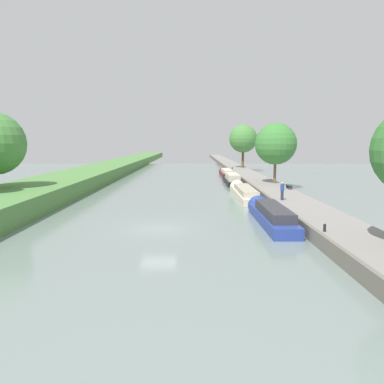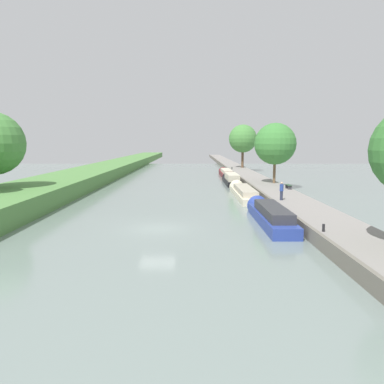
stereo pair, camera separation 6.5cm
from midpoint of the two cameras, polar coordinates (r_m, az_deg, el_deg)
name	(u,v)px [view 1 (the left image)]	position (r m, az deg, el deg)	size (l,w,h in m)	color
ground_plane	(157,229)	(26.60, -5.42, -5.60)	(160.00, 160.00, 0.00)	slate
right_towpath	(324,223)	(28.01, 19.46, -4.44)	(3.86, 260.00, 0.85)	gray
stone_quay	(295,222)	(27.39, 15.40, -4.49)	(0.25, 260.00, 0.90)	#6B665B
narrowboat_blue	(269,215)	(29.08, 11.61, -3.39)	(1.90, 11.00, 1.96)	#283D93
narrowboat_cream	(243,192)	(42.48, 7.68, 0.00)	(1.94, 13.08, 1.85)	beige
narrowboat_black	(230,179)	(55.50, 5.83, 1.94)	(1.93, 10.38, 2.13)	black
narrowboat_maroon	(225,173)	(67.53, 5.01, 2.90)	(1.81, 12.14, 1.79)	maroon
tree_rightbank_midnear	(274,144)	(48.80, 12.42, 7.18)	(5.26, 5.26, 7.63)	brown
tree_rightbank_midfar	(242,139)	(77.69, 7.60, 8.06)	(5.70, 5.70, 8.77)	brown
person_walking	(281,190)	(34.69, 13.37, 0.23)	(0.34, 0.34, 1.66)	#282D42
mooring_bollard_near	(323,228)	(23.33, 19.32, -5.16)	(0.16, 0.16, 0.45)	black
mooring_bollard_far	(231,168)	(72.71, 5.96, 3.65)	(0.16, 0.16, 0.45)	black
park_bench	(288,186)	(43.27, 14.36, 0.93)	(0.44, 1.50, 0.47)	#333338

